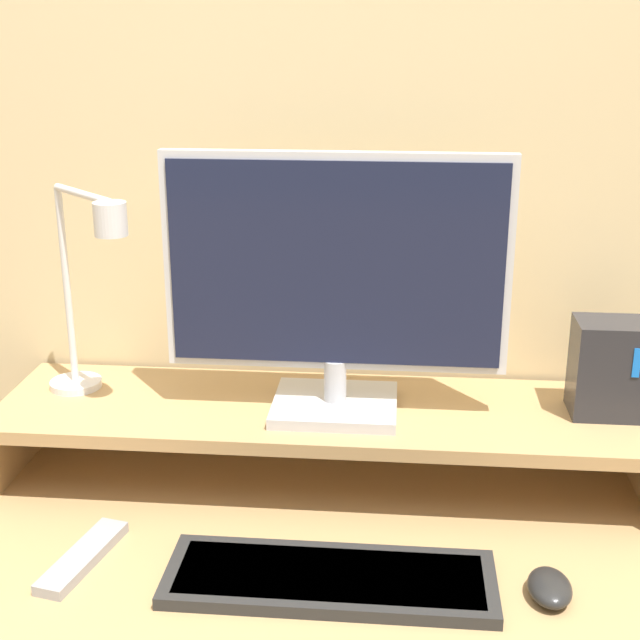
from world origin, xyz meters
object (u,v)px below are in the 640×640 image
at_px(monitor, 336,280).
at_px(mouse, 550,587).
at_px(desk_lamp, 89,286).
at_px(keyboard, 330,579).
at_px(remote_control, 83,557).
at_px(router_dock, 608,368).

height_order(monitor, mouse, monitor).
bearing_deg(monitor, desk_lamp, -179.82).
bearing_deg(mouse, monitor, 137.11).
height_order(keyboard, mouse, mouse).
distance_m(mouse, remote_control, 0.65).
bearing_deg(keyboard, remote_control, 176.47).
relative_size(router_dock, keyboard, 0.34).
height_order(desk_lamp, remote_control, desk_lamp).
xyz_separation_m(desk_lamp, keyboard, (0.41, -0.29, -0.32)).
bearing_deg(desk_lamp, monitor, 0.18).
relative_size(desk_lamp, remote_control, 1.88).
distance_m(keyboard, mouse, 0.29).
xyz_separation_m(monitor, keyboard, (0.02, -0.29, -0.34)).
bearing_deg(remote_control, keyboard, -3.53).
relative_size(monitor, remote_control, 2.86).
xyz_separation_m(router_dock, mouse, (-0.12, -0.31, -0.19)).
height_order(monitor, router_dock, monitor).
bearing_deg(mouse, keyboard, 179.81).
distance_m(monitor, mouse, 0.54).
bearing_deg(router_dock, desk_lamp, -178.00).
bearing_deg(desk_lamp, remote_control, -78.10).
distance_m(desk_lamp, router_dock, 0.84).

